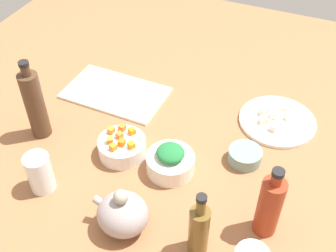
% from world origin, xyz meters
% --- Properties ---
extents(tabletop, '(1.90, 1.90, 0.03)m').
position_xyz_m(tabletop, '(0.00, 0.00, 0.01)').
color(tabletop, '#98613C').
rests_on(tabletop, ground).
extents(cutting_board, '(0.35, 0.21, 0.01)m').
position_xyz_m(cutting_board, '(0.25, -0.13, 0.03)').
color(cutting_board, white).
rests_on(cutting_board, tabletop).
extents(plate_tofu, '(0.24, 0.24, 0.01)m').
position_xyz_m(plate_tofu, '(-0.29, -0.20, 0.04)').
color(plate_tofu, white).
rests_on(plate_tofu, tabletop).
extents(bowl_greens, '(0.14, 0.14, 0.06)m').
position_xyz_m(bowl_greens, '(-0.06, 0.12, 0.06)').
color(bowl_greens, white).
rests_on(bowl_greens, tabletop).
extents(bowl_carrots, '(0.14, 0.14, 0.05)m').
position_xyz_m(bowl_carrots, '(0.10, 0.11, 0.06)').
color(bowl_carrots, white).
rests_on(bowl_carrots, tabletop).
extents(bowl_small_side, '(0.10, 0.10, 0.04)m').
position_xyz_m(bowl_small_side, '(-0.24, 0.00, 0.05)').
color(bowl_small_side, gray).
rests_on(bowl_small_side, tabletop).
extents(teapot, '(0.15, 0.12, 0.14)m').
position_xyz_m(teapot, '(-0.02, 0.34, 0.09)').
color(teapot, '#9D9190').
rests_on(teapot, tabletop).
extents(bottle_0, '(0.05, 0.05, 0.20)m').
position_xyz_m(bottle_0, '(-0.22, 0.32, 0.11)').
color(bottle_0, brown).
rests_on(bottle_0, tabletop).
extents(bottle_1, '(0.06, 0.06, 0.22)m').
position_xyz_m(bottle_1, '(-0.35, 0.20, 0.12)').
color(bottle_1, maroon).
rests_on(bottle_1, tabletop).
extents(bottle_2, '(0.06, 0.06, 0.27)m').
position_xyz_m(bottle_2, '(0.37, 0.13, 0.15)').
color(bottle_2, '#4C3322').
rests_on(bottle_2, tabletop).
extents(drinking_glass_0, '(0.07, 0.07, 0.12)m').
position_xyz_m(drinking_glass_0, '(0.24, 0.31, 0.09)').
color(drinking_glass_0, white).
rests_on(drinking_glass_0, tabletop).
extents(carrot_cube_0, '(0.02, 0.02, 0.02)m').
position_xyz_m(carrot_cube_0, '(0.11, 0.10, 0.09)').
color(carrot_cube_0, orange).
rests_on(carrot_cube_0, bowl_carrots).
extents(carrot_cube_1, '(0.02, 0.02, 0.02)m').
position_xyz_m(carrot_cube_1, '(0.09, 0.13, 0.09)').
color(carrot_cube_1, orange).
rests_on(carrot_cube_1, bowl_carrots).
extents(carrot_cube_2, '(0.02, 0.02, 0.02)m').
position_xyz_m(carrot_cube_2, '(0.06, 0.13, 0.09)').
color(carrot_cube_2, orange).
rests_on(carrot_cube_2, bowl_carrots).
extents(carrot_cube_3, '(0.02, 0.02, 0.02)m').
position_xyz_m(carrot_cube_3, '(0.08, 0.07, 0.09)').
color(carrot_cube_3, orange).
rests_on(carrot_cube_3, bowl_carrots).
extents(carrot_cube_4, '(0.02, 0.02, 0.02)m').
position_xyz_m(carrot_cube_4, '(0.14, 0.10, 0.09)').
color(carrot_cube_4, orange).
rests_on(carrot_cube_4, bowl_carrots).
extents(carrot_cube_5, '(0.02, 0.02, 0.02)m').
position_xyz_m(carrot_cube_5, '(0.12, 0.07, 0.09)').
color(carrot_cube_5, orange).
rests_on(carrot_cube_5, bowl_carrots).
extents(carrot_cube_6, '(0.02, 0.02, 0.02)m').
position_xyz_m(carrot_cube_6, '(0.12, 0.13, 0.09)').
color(carrot_cube_6, orange).
rests_on(carrot_cube_6, bowl_carrots).
extents(carrot_cube_7, '(0.02, 0.02, 0.02)m').
position_xyz_m(carrot_cube_7, '(0.10, 0.15, 0.09)').
color(carrot_cube_7, orange).
rests_on(carrot_cube_7, bowl_carrots).
extents(chopped_greens_mound, '(0.11, 0.11, 0.03)m').
position_xyz_m(chopped_greens_mound, '(-0.06, 0.12, 0.10)').
color(chopped_greens_mound, '#217036').
rests_on(chopped_greens_mound, bowl_greens).
extents(tofu_cube_0, '(0.03, 0.03, 0.02)m').
position_xyz_m(tofu_cube_0, '(-0.29, -0.24, 0.05)').
color(tofu_cube_0, white).
rests_on(tofu_cube_0, plate_tofu).
extents(tofu_cube_1, '(0.03, 0.03, 0.02)m').
position_xyz_m(tofu_cube_1, '(-0.32, -0.22, 0.05)').
color(tofu_cube_1, white).
rests_on(tofu_cube_1, plate_tofu).
extents(tofu_cube_2, '(0.03, 0.03, 0.02)m').
position_xyz_m(tofu_cube_2, '(-0.29, -0.15, 0.05)').
color(tofu_cube_2, white).
rests_on(tofu_cube_2, plate_tofu).
extents(tofu_cube_3, '(0.02, 0.02, 0.02)m').
position_xyz_m(tofu_cube_3, '(-0.28, -0.21, 0.05)').
color(tofu_cube_3, silver).
rests_on(tofu_cube_3, plate_tofu).
extents(tofu_cube_4, '(0.03, 0.03, 0.02)m').
position_xyz_m(tofu_cube_4, '(-0.24, -0.21, 0.05)').
color(tofu_cube_4, white).
rests_on(tofu_cube_4, plate_tofu).
extents(tofu_cube_5, '(0.03, 0.03, 0.02)m').
position_xyz_m(tofu_cube_5, '(-0.26, -0.17, 0.05)').
color(tofu_cube_5, white).
rests_on(tofu_cube_5, plate_tofu).
extents(dumpling_0, '(0.07, 0.08, 0.02)m').
position_xyz_m(dumpling_0, '(0.21, -0.18, 0.05)').
color(dumpling_0, beige).
rests_on(dumpling_0, cutting_board).
extents(dumpling_1, '(0.05, 0.05, 0.02)m').
position_xyz_m(dumpling_1, '(0.23, -0.10, 0.05)').
color(dumpling_1, beige).
rests_on(dumpling_1, cutting_board).
extents(dumpling_2, '(0.05, 0.06, 0.02)m').
position_xyz_m(dumpling_2, '(0.33, -0.12, 0.05)').
color(dumpling_2, beige).
rests_on(dumpling_2, cutting_board).
extents(dumpling_3, '(0.05, 0.06, 0.02)m').
position_xyz_m(dumpling_3, '(0.16, -0.16, 0.05)').
color(dumpling_3, beige).
rests_on(dumpling_3, cutting_board).
extents(dumpling_4, '(0.07, 0.07, 0.03)m').
position_xyz_m(dumpling_4, '(0.27, -0.13, 0.05)').
color(dumpling_4, beige).
rests_on(dumpling_4, cutting_board).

